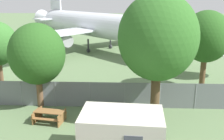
{
  "coord_description": "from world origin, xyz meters",
  "views": [
    {
      "loc": [
        2.42,
        -6.96,
        7.9
      ],
      "look_at": [
        1.49,
        13.88,
        2.0
      ],
      "focal_mm": 42.0,
      "sensor_mm": 36.0,
      "label": 1
    }
  ],
  "objects": [
    {
      "name": "tree_near_hangar",
      "position": [
        4.51,
        9.03,
        5.45
      ],
      "size": [
        4.92,
        4.92,
        8.19
      ],
      "color": "#4C3823",
      "rests_on": "ground"
    },
    {
      "name": "portable_cabin",
      "position": [
        2.38,
        4.69,
        1.22
      ],
      "size": [
        4.19,
        2.76,
        2.44
      ],
      "rotation": [
        0.0,
        0.0,
        -0.06
      ],
      "color": "beige",
      "rests_on": "ground"
    },
    {
      "name": "airplane",
      "position": [
        -0.43,
        31.07,
        3.71
      ],
      "size": [
        28.55,
        28.62,
        10.98
      ],
      "rotation": [
        0.0,
        0.0,
        -0.79
      ],
      "color": "silver",
      "rests_on": "ground"
    },
    {
      "name": "tree_left_of_cabin",
      "position": [
        9.21,
        14.78,
        4.67
      ],
      "size": [
        3.91,
        3.91,
        6.85
      ],
      "color": "brown",
      "rests_on": "ground"
    },
    {
      "name": "tree_far_right",
      "position": [
        -3.7,
        10.92,
        3.93
      ],
      "size": [
        4.0,
        4.0,
        6.15
      ],
      "color": "brown",
      "rests_on": "ground"
    },
    {
      "name": "picnic_bench_open_grass",
      "position": [
        -2.33,
        8.37,
        0.48
      ],
      "size": [
        2.12,
        1.69,
        0.76
      ],
      "rotation": [
        0.0,
        0.0,
        -0.16
      ],
      "color": "brown",
      "rests_on": "ground"
    },
    {
      "name": "perimeter_fence",
      "position": [
        -0.0,
        10.88,
        0.96
      ],
      "size": [
        56.07,
        0.07,
        1.92
      ],
      "color": "slate",
      "rests_on": "ground"
    }
  ]
}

